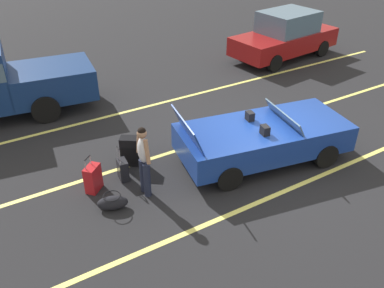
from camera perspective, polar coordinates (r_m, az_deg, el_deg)
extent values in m
plane|color=black|center=(10.19, 9.75, -2.02)|extent=(80.00, 80.00, 0.00)
cube|color=#EAE066|center=(9.45, 14.75, -5.75)|extent=(18.00, 0.12, 0.01)
cube|color=#EAE066|center=(11.11, 5.18, 1.40)|extent=(18.00, 0.12, 0.01)
cube|color=#EAE066|center=(13.12, -1.70, 6.52)|extent=(18.00, 0.12, 0.01)
cube|color=navy|center=(9.86, 10.07, 0.97)|extent=(4.35, 2.48, 0.64)
cube|color=navy|center=(10.65, 16.75, 1.81)|extent=(1.60, 1.88, 0.38)
cube|color=slate|center=(9.89, 12.91, 3.84)|extent=(0.46, 1.56, 0.31)
cube|color=black|center=(9.84, 8.21, 3.95)|extent=(0.20, 0.25, 0.22)
cube|color=black|center=(9.28, 10.31, 1.93)|extent=(0.20, 0.25, 0.22)
cube|color=navy|center=(8.82, -0.66, 2.08)|extent=(0.54, 1.52, 0.60)
cylinder|color=black|center=(11.23, 13.57, 2.69)|extent=(0.63, 0.33, 0.60)
cylinder|color=black|center=(10.13, 18.40, -1.53)|extent=(0.63, 0.33, 0.60)
cylinder|color=black|center=(10.15, 1.41, 0.34)|extent=(0.63, 0.33, 0.60)
cylinder|color=black|center=(8.92, 5.26, -4.74)|extent=(0.63, 0.33, 0.60)
cube|color=black|center=(9.76, -8.64, -0.98)|extent=(0.55, 0.50, 0.74)
cube|color=black|center=(9.67, -8.79, -1.73)|extent=(0.33, 0.24, 0.41)
sphere|color=black|center=(10.00, -7.43, -2.38)|extent=(0.04, 0.04, 0.04)
sphere|color=black|center=(10.07, -9.31, -2.30)|extent=(0.04, 0.04, 0.04)
cube|color=red|center=(9.10, -13.87, -4.77)|extent=(0.46, 0.45, 0.62)
cylinder|color=gray|center=(8.97, -14.24, -2.14)|extent=(0.03, 0.03, 0.22)
cylinder|color=gray|center=(8.82, -14.93, -2.89)|extent=(0.03, 0.03, 0.22)
cylinder|color=black|center=(8.84, -14.67, -1.93)|extent=(0.18, 0.17, 0.03)
sphere|color=black|center=(9.41, -13.72, -5.61)|extent=(0.04, 0.04, 0.04)
sphere|color=black|center=(9.22, -14.55, -6.60)|extent=(0.04, 0.04, 0.04)
cube|color=black|center=(9.34, -9.79, -3.62)|extent=(0.24, 0.36, 0.50)
cylinder|color=gray|center=(9.17, -10.52, -1.22)|extent=(0.02, 0.02, 0.35)
cylinder|color=gray|center=(9.02, -10.20, -1.81)|extent=(0.02, 0.02, 0.35)
cylinder|color=black|center=(9.00, -10.47, -0.57)|extent=(0.05, 0.19, 0.03)
sphere|color=black|center=(9.56, -10.30, -4.47)|extent=(0.04, 0.04, 0.04)
sphere|color=black|center=(9.37, -9.90, -5.26)|extent=(0.04, 0.04, 0.04)
ellipsoid|color=black|center=(8.60, -11.20, -8.19)|extent=(0.71, 0.51, 0.30)
torus|color=black|center=(8.49, -11.32, -7.25)|extent=(0.48, 0.48, 0.02)
cylinder|color=#1E2338|center=(8.82, -6.94, -4.44)|extent=(0.15, 0.15, 0.82)
cylinder|color=#1E2338|center=(8.68, -6.38, -5.12)|extent=(0.15, 0.15, 0.82)
ellipsoid|color=silver|center=(8.35, -6.96, -0.86)|extent=(0.22, 0.32, 0.60)
sphere|color=#A37556|center=(8.15, -7.14, 1.48)|extent=(0.21, 0.21, 0.21)
sphere|color=black|center=(8.12, -7.16, 1.77)|extent=(0.18, 0.18, 0.18)
cylinder|color=#A37556|center=(8.48, -7.57, 0.16)|extent=(0.09, 0.19, 0.53)
cylinder|color=#A37556|center=(8.15, -6.39, -1.14)|extent=(0.09, 0.19, 0.53)
cube|color=navy|center=(12.93, -19.27, 8.45)|extent=(2.63, 2.20, 0.90)
cylinder|color=black|center=(12.27, -20.06, 4.70)|extent=(0.83, 0.38, 0.80)
cylinder|color=black|center=(13.92, -20.86, 7.75)|extent=(0.83, 0.38, 0.80)
cube|color=maroon|center=(16.89, 12.93, 14.03)|extent=(4.67, 2.28, 0.70)
cube|color=slate|center=(16.76, 13.49, 16.52)|extent=(2.26, 1.84, 0.80)
cylinder|color=black|center=(15.48, 11.61, 11.20)|extent=(0.66, 0.29, 0.64)
cylinder|color=black|center=(16.54, 7.32, 12.92)|extent=(0.66, 0.29, 0.64)
cylinder|color=black|center=(17.58, 17.94, 12.80)|extent=(0.66, 0.29, 0.64)
cylinder|color=black|center=(18.52, 13.79, 14.34)|extent=(0.66, 0.29, 0.64)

